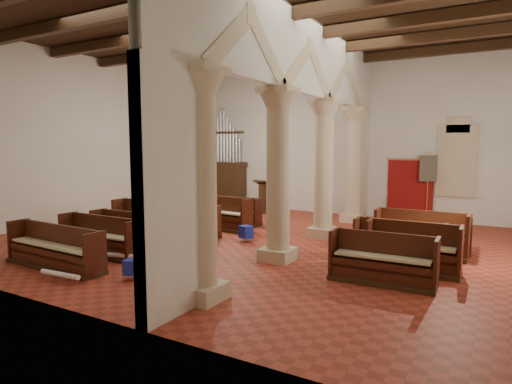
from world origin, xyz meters
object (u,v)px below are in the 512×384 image
object	(u,v)px
pipe_organ	(223,176)
aisle_pew_0	(382,267)
processional_banner	(427,200)
nave_pew_0	(54,254)
lectern	(262,199)

from	to	relation	value
pipe_organ	aisle_pew_0	bearing A→B (deg)	-40.14
processional_banner	nave_pew_0	xyz separation A→B (m)	(-6.45, -10.02, -0.51)
pipe_organ	nave_pew_0	distance (m)	10.32
processional_banner	aisle_pew_0	bearing A→B (deg)	-110.52
aisle_pew_0	pipe_organ	bearing A→B (deg)	138.68
lectern	processional_banner	distance (m)	6.23
nave_pew_0	aisle_pew_0	world-z (taller)	aisle_pew_0
processional_banner	lectern	bearing A→B (deg)	165.02
nave_pew_0	pipe_organ	bearing A→B (deg)	104.60
processional_banner	nave_pew_0	size ratio (longest dim) A/B	0.89
processional_banner	aisle_pew_0	distance (m)	7.50
processional_banner	aisle_pew_0	world-z (taller)	processional_banner
pipe_organ	nave_pew_0	size ratio (longest dim) A/B	1.51
pipe_organ	aisle_pew_0	distance (m)	11.65
pipe_organ	lectern	xyz separation A→B (m)	(2.48, -0.79, -0.81)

